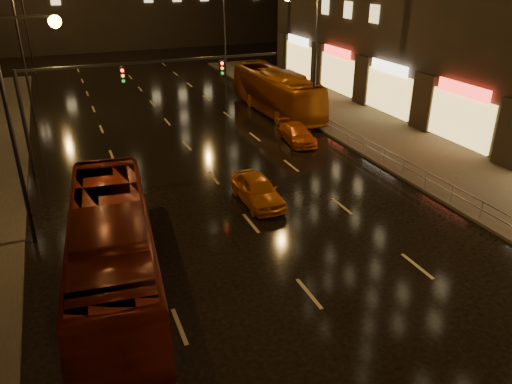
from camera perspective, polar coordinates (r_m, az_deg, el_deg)
ground at (r=32.63m, az=-7.01°, el=4.20°), size 140.00×140.00×0.00m
sidewalk_right at (r=34.35m, az=17.71°, el=4.38°), size 7.00×70.00×0.15m
traffic_signal at (r=30.45m, az=-16.86°, el=11.16°), size 15.31×0.32×6.20m
railing_right at (r=34.50m, az=10.49°, el=6.70°), size 0.05×56.00×1.00m
bus_red at (r=19.33m, az=-16.08°, el=-6.29°), size 4.06×12.50×3.42m
bus_curb at (r=41.61m, az=2.33°, el=11.37°), size 3.03×12.40×3.45m
taxi_near at (r=25.63m, az=0.15°, el=0.27°), size 1.75×4.32×1.47m
taxi_far at (r=34.77m, az=4.70°, el=6.67°), size 2.10×4.35×1.22m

